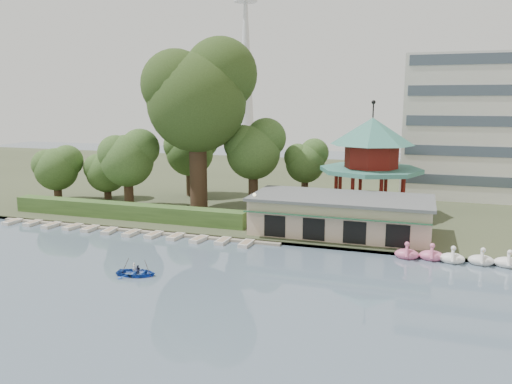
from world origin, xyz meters
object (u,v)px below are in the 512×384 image
at_px(big_tree, 199,94).
at_px(rowboat_with_passengers, 136,270).
at_px(dock, 133,230).
at_px(boathouse, 340,214).
at_px(pavilion, 371,156).

height_order(big_tree, rowboat_with_passengers, big_tree).
bearing_deg(dock, boathouse, 12.24).
distance_m(pavilion, rowboat_with_passengers, 32.28).
bearing_deg(boathouse, rowboat_with_passengers, -129.29).
xyz_separation_m(pavilion, rowboat_with_passengers, (-16.00, -27.14, -7.01)).
xyz_separation_m(dock, big_tree, (3.17, 11.00, 14.82)).
xyz_separation_m(dock, rowboat_with_passengers, (8.00, -12.34, 0.35)).
height_order(dock, rowboat_with_passengers, rowboat_with_passengers).
relative_size(boathouse, rowboat_with_passengers, 3.71).
bearing_deg(pavilion, rowboat_with_passengers, -120.53).
bearing_deg(rowboat_with_passengers, big_tree, 101.69).
distance_m(boathouse, big_tree, 23.48).
bearing_deg(boathouse, dock, -167.76).
xyz_separation_m(boathouse, rowboat_with_passengers, (-14.00, -17.12, -1.90)).
height_order(dock, pavilion, pavilion).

